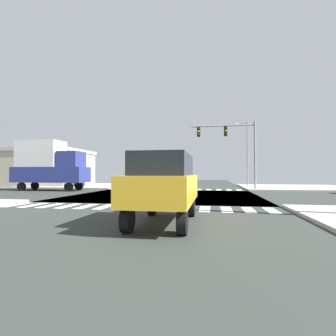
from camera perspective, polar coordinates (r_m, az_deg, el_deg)
name	(u,v)px	position (r m, az deg, el deg)	size (l,w,h in m)	color
ground	(165,195)	(20.17, -0.70, -6.02)	(90.00, 90.00, 0.05)	#2F3430
sidewalk_corner_ne	(296,187)	(33.18, 26.12, -3.81)	(12.00, 12.00, 0.14)	#B2ADA3
sidewalk_corner_nw	(83,186)	(35.88, -18.00, -3.66)	(12.00, 12.00, 0.14)	#B8ADA3
crosswalk_near	(133,207)	(13.16, -7.55, -8.50)	(13.50, 2.00, 0.01)	white
crosswalk_far	(175,189)	(27.40, 1.52, -4.66)	(13.50, 2.00, 0.01)	white
traffic_signal_mast	(230,140)	(27.32, 13.38, 6.06)	(6.45, 0.55, 6.91)	gray
street_lamp	(245,148)	(35.05, 16.54, 4.18)	(1.78, 0.32, 8.22)	gray
bank_building	(45,168)	(39.14, -25.35, 0.04)	(12.47, 8.67, 4.81)	#B4AF91
sedan_farside_1	(151,177)	(37.15, -3.78, -2.01)	(1.80, 4.30, 1.88)	black
suv_crossing_1	(164,182)	(8.85, -0.78, -3.08)	(1.96, 4.60, 2.34)	black
sedan_trailing_3	(172,176)	(56.11, 0.79, -1.71)	(1.80, 4.30, 1.88)	black
box_truck_middle_2	(49,164)	(28.14, -24.55, 0.75)	(7.20, 2.40, 4.85)	black
suv_outer_3	(166,175)	(48.97, -0.51, -1.47)	(1.96, 4.60, 2.34)	black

